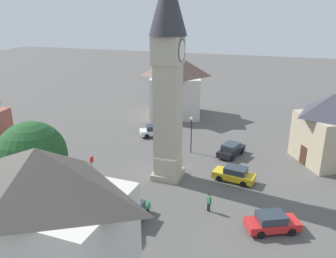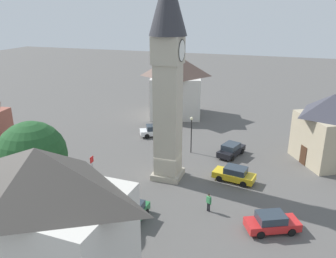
# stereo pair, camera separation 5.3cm
# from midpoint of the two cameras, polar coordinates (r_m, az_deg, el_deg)

# --- Properties ---
(ground_plane) EXTENTS (200.00, 200.00, 0.00)m
(ground_plane) POSITION_cam_midpoint_polar(r_m,az_deg,el_deg) (35.90, -0.04, -7.88)
(ground_plane) COLOR #565451
(clock_tower) EXTENTS (3.46, 3.46, 20.34)m
(clock_tower) POSITION_cam_midpoint_polar(r_m,az_deg,el_deg) (32.23, -0.05, 11.28)
(clock_tower) COLOR #A59C89
(clock_tower) RESTS_ON ground
(car_blue_kerb) EXTENTS (4.16, 1.88, 1.53)m
(car_blue_kerb) POSITION_cam_midpoint_polar(r_m,az_deg,el_deg) (28.80, -6.13, -13.74)
(car_blue_kerb) COLOR #236B38
(car_blue_kerb) RESTS_ON ground
(car_silver_kerb) EXTENTS (2.40, 4.36, 1.53)m
(car_silver_kerb) POSITION_cam_midpoint_polar(r_m,az_deg,el_deg) (35.36, 10.85, -7.32)
(car_silver_kerb) COLOR gold
(car_silver_kerb) RESTS_ON ground
(car_red_corner) EXTENTS (3.45, 4.43, 1.53)m
(car_red_corner) POSITION_cam_midpoint_polar(r_m,az_deg,el_deg) (46.66, -2.19, -0.26)
(car_red_corner) COLOR white
(car_red_corner) RESTS_ON ground
(car_white_side) EXTENTS (3.32, 4.45, 1.53)m
(car_white_side) POSITION_cam_midpoint_polar(r_m,az_deg,el_deg) (28.82, 16.74, -14.53)
(car_white_side) COLOR red
(car_white_side) RESTS_ON ground
(car_black_far) EXTENTS (4.45, 2.93, 1.53)m
(car_black_far) POSITION_cam_midpoint_polar(r_m,az_deg,el_deg) (41.11, 10.33, -3.37)
(car_black_far) COLOR black
(car_black_far) RESTS_ON ground
(pedestrian) EXTENTS (0.37, 0.50, 1.69)m
(pedestrian) POSITION_cam_midpoint_polar(r_m,az_deg,el_deg) (30.04, 6.71, -11.69)
(pedestrian) COLOR black
(pedestrian) RESTS_ON ground
(tree) EXTENTS (5.59, 5.59, 8.05)m
(tree) POSITION_cam_midpoint_polar(r_m,az_deg,el_deg) (29.83, -21.55, -4.12)
(tree) COLOR brown
(tree) RESTS_ON ground
(building_shop_left) EXTENTS (9.54, 9.74, 9.66)m
(building_shop_left) POSITION_cam_midpoint_polar(r_m,az_deg,el_deg) (54.95, 1.24, 7.30)
(building_shop_left) COLOR beige
(building_shop_left) RESTS_ON ground
(building_terrace_right) EXTENTS (8.52, 8.22, 7.84)m
(building_terrace_right) POSITION_cam_midpoint_polar(r_m,az_deg,el_deg) (41.60, 25.01, 0.11)
(building_terrace_right) COLOR tan
(building_terrace_right) RESTS_ON ground
(building_corner_back) EXTENTS (6.04, 9.05, 10.13)m
(building_corner_back) POSITION_cam_midpoint_polar(r_m,az_deg,el_deg) (20.02, -19.44, -16.23)
(building_corner_back) COLOR beige
(building_corner_back) RESTS_ON ground
(lamp_post) EXTENTS (0.36, 0.36, 4.45)m
(lamp_post) POSITION_cam_midpoint_polar(r_m,az_deg,el_deg) (40.63, 3.84, 0.06)
(lamp_post) COLOR black
(lamp_post) RESTS_ON ground
(road_sign) EXTENTS (0.60, 0.07, 2.80)m
(road_sign) POSITION_cam_midpoint_polar(r_m,az_deg,el_deg) (34.73, -12.45, -5.86)
(road_sign) COLOR gray
(road_sign) RESTS_ON ground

